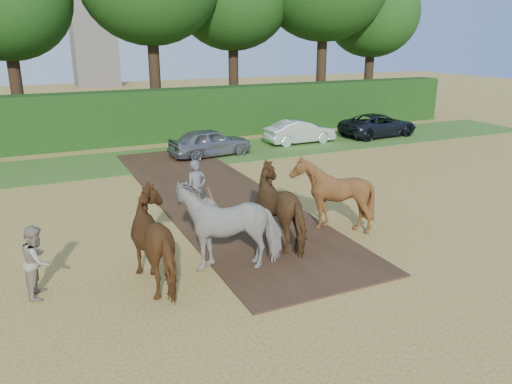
# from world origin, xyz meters

# --- Properties ---
(ground) EXTENTS (120.00, 120.00, 0.00)m
(ground) POSITION_xyz_m (0.00, 0.00, 0.00)
(ground) COLOR gold
(ground) RESTS_ON ground
(earth_strip) EXTENTS (4.50, 17.00, 0.05)m
(earth_strip) POSITION_xyz_m (1.50, 7.00, 0.03)
(earth_strip) COLOR #472D1C
(earth_strip) RESTS_ON ground
(grass_verge) EXTENTS (50.00, 5.00, 0.03)m
(grass_verge) POSITION_xyz_m (0.00, 14.00, 0.01)
(grass_verge) COLOR #38601E
(grass_verge) RESTS_ON ground
(hedgerow) EXTENTS (46.00, 1.60, 3.00)m
(hedgerow) POSITION_xyz_m (0.00, 18.50, 1.50)
(hedgerow) COLOR #14380F
(hedgerow) RESTS_ON ground
(spectator_near) EXTENTS (0.87, 1.01, 1.77)m
(spectator_near) POSITION_xyz_m (-4.98, 1.55, 0.88)
(spectator_near) COLOR #BBAD93
(spectator_near) RESTS_ON ground
(plough_team) EXTENTS (7.77, 6.13, 2.34)m
(plough_team) POSITION_xyz_m (0.79, 1.65, 1.16)
(plough_team) COLOR #5C3017
(plough_team) RESTS_ON ground
(parked_cars) EXTENTS (34.91, 3.10, 1.46)m
(parked_cars) POSITION_xyz_m (2.52, 14.10, 0.70)
(parked_cars) COLOR silver
(parked_cars) RESTS_ON ground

